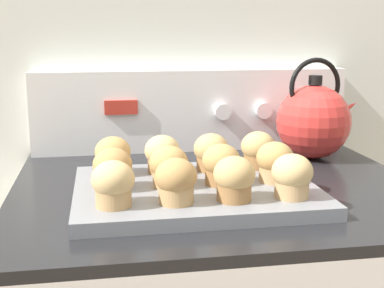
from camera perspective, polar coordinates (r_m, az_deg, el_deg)
wall_back at (r=1.30m, az=-0.47°, el=13.75°), size 8.00×0.05×2.40m
control_panel at (r=1.26m, az=-0.01°, el=3.64°), size 0.73×0.07×0.19m
muffin_pan at (r=0.91m, az=0.33°, el=-5.04°), size 0.40×0.31×0.02m
muffin_r0_c0 at (r=0.80m, az=-8.41°, el=-4.23°), size 0.06×0.06×0.07m
muffin_r0_c1 at (r=0.81m, az=-1.71°, el=-3.97°), size 0.06×0.06×0.07m
muffin_r0_c2 at (r=0.82m, az=4.53°, el=-3.71°), size 0.06×0.06×0.07m
muffin_r0_c3 at (r=0.85m, az=10.63°, el=-3.39°), size 0.06×0.06×0.07m
muffin_r1_c0 at (r=0.89m, az=-8.46°, el=-2.65°), size 0.06×0.06×0.07m
muffin_r1_c1 at (r=0.89m, az=-2.50°, el=-2.43°), size 0.06×0.06×0.07m
muffin_r1_c2 at (r=0.91m, az=3.12°, el=-2.19°), size 0.06×0.06×0.07m
muffin_r1_c3 at (r=0.93m, az=8.84°, el=-1.91°), size 0.06×0.06×0.07m
muffin_r2_c0 at (r=0.98m, az=-8.43°, el=-1.25°), size 0.06×0.06×0.07m
muffin_r2_c1 at (r=0.98m, az=-3.20°, el=-1.09°), size 0.06×0.06×0.07m
muffin_r2_c2 at (r=1.00m, az=2.04°, el=-0.88°), size 0.06×0.06×0.07m
muffin_r2_c3 at (r=1.02m, az=7.05°, el=-0.63°), size 0.06×0.06×0.07m
tea_kettle at (r=1.20m, az=12.89°, el=2.49°), size 0.20×0.16×0.22m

